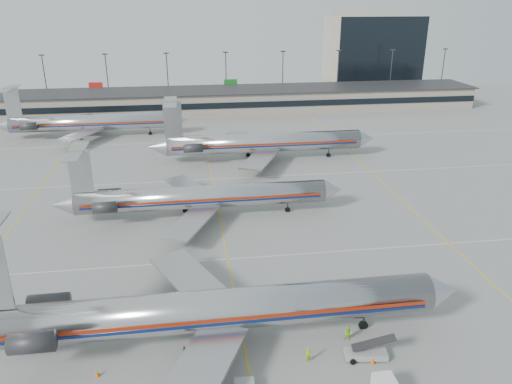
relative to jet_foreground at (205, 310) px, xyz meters
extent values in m
plane|color=gray|center=(3.51, 6.07, -3.72)|extent=(260.00, 260.00, 0.00)
cube|color=silver|center=(3.51, 16.07, -3.71)|extent=(160.00, 0.15, 0.02)
cube|color=gray|center=(3.51, 104.07, -0.72)|extent=(160.00, 16.00, 6.00)
cube|color=black|center=(3.51, 95.97, -0.52)|extent=(160.00, 0.20, 1.60)
cube|color=#2D2D30|center=(3.51, 104.07, 2.38)|extent=(162.00, 17.00, 0.30)
cylinder|color=#38383D|center=(-41.49, 118.07, 3.78)|extent=(0.30, 0.30, 15.00)
cube|color=#2D2D30|center=(-41.49, 118.07, 11.38)|extent=(1.60, 0.40, 0.35)
cylinder|color=#38383D|center=(-23.49, 118.07, 3.78)|extent=(0.30, 0.30, 15.00)
cube|color=#2D2D30|center=(-23.49, 118.07, 11.38)|extent=(1.60, 0.40, 0.35)
cylinder|color=#38383D|center=(-5.49, 118.07, 3.78)|extent=(0.30, 0.30, 15.00)
cube|color=#2D2D30|center=(-5.49, 118.07, 11.38)|extent=(1.60, 0.40, 0.35)
cylinder|color=#38383D|center=(12.51, 118.07, 3.78)|extent=(0.30, 0.30, 15.00)
cube|color=#2D2D30|center=(12.51, 118.07, 11.38)|extent=(1.60, 0.40, 0.35)
cylinder|color=#38383D|center=(30.51, 118.07, 3.78)|extent=(0.30, 0.30, 15.00)
cube|color=#2D2D30|center=(30.51, 118.07, 11.38)|extent=(1.60, 0.40, 0.35)
cylinder|color=#38383D|center=(48.51, 118.07, 3.78)|extent=(0.30, 0.30, 15.00)
cube|color=#2D2D30|center=(48.51, 118.07, 11.38)|extent=(1.60, 0.40, 0.35)
cylinder|color=#38383D|center=(66.51, 118.07, 3.78)|extent=(0.30, 0.30, 15.00)
cube|color=#2D2D30|center=(66.51, 118.07, 11.38)|extent=(1.60, 0.40, 0.35)
cylinder|color=#38383D|center=(84.51, 118.07, 3.78)|extent=(0.30, 0.30, 15.00)
cube|color=#2D2D30|center=(84.51, 118.07, 11.38)|extent=(1.60, 0.40, 0.35)
cube|color=tan|center=(65.51, 134.07, 8.78)|extent=(30.00, 20.00, 25.00)
cylinder|color=silver|center=(1.03, 0.00, -0.06)|extent=(41.87, 3.87, 3.87)
cone|color=silver|center=(23.64, 0.00, -0.06)|extent=(3.35, 3.87, 3.87)
cube|color=maroon|center=(1.03, -1.94, 0.10)|extent=(39.77, 0.05, 0.37)
cube|color=#0B1B52|center=(1.03, -1.94, -0.32)|extent=(39.77, 0.05, 0.29)
cube|color=#AAAAAF|center=(-1.06, 7.33, -1.10)|extent=(9.73, 14.19, 0.33)
cube|color=#AAAAAF|center=(-1.06, -7.32, -1.10)|extent=(9.73, 14.19, 0.33)
cylinder|color=#2D2D30|center=(-14.67, 2.99, 0.26)|extent=(3.77, 1.78, 1.78)
cylinder|color=#2D2D30|center=(-14.67, -2.98, 0.26)|extent=(3.77, 1.78, 1.78)
cylinder|color=#2D2D30|center=(15.69, 0.00, -2.86)|extent=(0.21, 0.21, 1.73)
cylinder|color=#2D2D30|center=(-2.11, -2.51, -2.86)|extent=(0.21, 0.21, 1.73)
cylinder|color=#2D2D30|center=(-2.11, 2.52, -2.86)|extent=(0.21, 0.21, 1.73)
cylinder|color=black|center=(15.69, 0.00, -3.35)|extent=(0.94, 0.31, 0.94)
cylinder|color=silver|center=(1.13, 29.68, -0.49)|extent=(36.95, 3.42, 3.42)
cone|color=silver|center=(21.08, 29.68, -0.49)|extent=(2.96, 3.42, 3.42)
cone|color=#AAAAAF|center=(-19.01, 29.68, -0.49)|extent=(3.33, 3.42, 3.42)
cube|color=maroon|center=(1.13, 27.96, -0.35)|extent=(35.11, 0.05, 0.32)
cube|color=#0B1B52|center=(1.13, 27.96, -0.72)|extent=(35.11, 0.05, 0.26)
cube|color=#AAAAAF|center=(-0.72, 36.15, -1.41)|extent=(8.59, 12.52, 0.30)
cube|color=#AAAAAF|center=(-0.72, 23.22, -1.41)|extent=(8.59, 12.52, 0.30)
cube|color=#AAAAAF|center=(-15.96, 29.68, 4.36)|extent=(3.14, 0.23, 6.28)
cube|color=#AAAAAF|center=(-16.24, 29.68, 7.32)|extent=(2.22, 9.70, 0.17)
cylinder|color=#2D2D30|center=(-12.73, 32.32, -0.21)|extent=(3.33, 1.57, 1.57)
cylinder|color=#2D2D30|center=(-12.73, 27.05, -0.21)|extent=(3.33, 1.57, 1.57)
cylinder|color=#2D2D30|center=(14.06, 29.68, -2.96)|extent=(0.18, 0.18, 1.52)
cylinder|color=#2D2D30|center=(-1.64, 27.47, -2.96)|extent=(0.18, 0.18, 1.52)
cylinder|color=#2D2D30|center=(-1.64, 31.90, -2.96)|extent=(0.18, 0.18, 1.52)
cylinder|color=black|center=(14.06, 29.68, -3.40)|extent=(0.83, 0.28, 0.83)
cylinder|color=silver|center=(14.79, 56.31, -0.11)|extent=(39.23, 3.82, 3.82)
cone|color=silver|center=(36.06, 56.31, -0.11)|extent=(3.30, 3.82, 3.82)
cone|color=#AAAAAF|center=(-6.68, 56.31, -0.11)|extent=(3.72, 3.82, 3.82)
cube|color=maroon|center=(14.79, 54.39, 0.05)|extent=(37.27, 0.05, 0.36)
cube|color=#0B1B52|center=(14.79, 54.39, -0.37)|extent=(37.27, 0.05, 0.29)
cube|color=#AAAAAF|center=(12.73, 63.53, -1.14)|extent=(9.60, 14.00, 0.33)
cube|color=#AAAAAF|center=(12.73, 49.08, -1.14)|extent=(9.60, 14.00, 0.33)
cube|color=#AAAAAF|center=(-3.27, 56.31, 5.31)|extent=(3.51, 0.26, 7.02)
cube|color=#AAAAAF|center=(-3.58, 56.31, 8.62)|extent=(2.48, 10.84, 0.19)
cylinder|color=#2D2D30|center=(0.34, 59.25, 0.20)|extent=(3.72, 1.76, 1.76)
cylinder|color=#2D2D30|center=(0.34, 53.36, 0.20)|extent=(3.72, 1.76, 1.76)
cylinder|color=#2D2D30|center=(28.22, 56.31, -2.87)|extent=(0.21, 0.21, 1.70)
cylinder|color=#2D2D30|center=(11.70, 53.83, -2.87)|extent=(0.21, 0.21, 1.70)
cylinder|color=#2D2D30|center=(11.70, 58.78, -2.87)|extent=(0.21, 0.21, 1.70)
cylinder|color=black|center=(28.22, 56.31, -3.36)|extent=(0.93, 0.31, 0.93)
cylinder|color=silver|center=(-22.22, 79.73, -0.26)|extent=(37.54, 3.66, 3.66)
cone|color=silver|center=(-1.87, 79.73, -0.26)|extent=(3.16, 3.66, 3.66)
cone|color=#AAAAAF|center=(-42.77, 79.73, -0.26)|extent=(3.56, 3.66, 3.66)
cube|color=maroon|center=(-22.22, 77.89, -0.11)|extent=(35.66, 0.05, 0.35)
cube|color=#0B1B52|center=(-22.22, 77.89, -0.51)|extent=(35.66, 0.05, 0.28)
cube|color=#AAAAAF|center=(-24.20, 86.64, -1.25)|extent=(9.19, 13.39, 0.32)
cube|color=#AAAAAF|center=(-24.20, 72.81, -1.25)|extent=(9.19, 13.39, 0.32)
cube|color=#AAAAAF|center=(-39.51, 79.73, 4.92)|extent=(3.36, 0.25, 6.72)
cube|color=#AAAAAF|center=(-39.80, 79.73, 8.08)|extent=(2.37, 10.37, 0.18)
cylinder|color=#2D2D30|center=(-36.05, 82.54, 0.03)|extent=(3.56, 1.68, 1.68)
cylinder|color=#2D2D30|center=(-36.05, 76.91, 0.03)|extent=(3.56, 1.68, 1.68)
cylinder|color=#2D2D30|center=(-9.38, 79.73, -2.91)|extent=(0.20, 0.20, 1.63)
cylinder|color=#2D2D30|center=(-25.18, 77.35, -2.91)|extent=(0.20, 0.20, 1.63)
cylinder|color=#2D2D30|center=(-25.18, 82.10, -2.91)|extent=(0.20, 0.20, 1.63)
cylinder|color=black|center=(-9.38, 79.73, -3.37)|extent=(0.89, 0.30, 0.89)
cube|color=#989898|center=(2.81, -6.73, -2.78)|extent=(1.81, 1.33, 0.05)
cylinder|color=black|center=(3.44, -6.24, -3.56)|extent=(0.32, 0.13, 0.32)
cube|color=#989898|center=(14.37, -4.35, -3.24)|extent=(4.03, 1.94, 0.54)
cube|color=#2D2D30|center=(15.02, -4.35, -2.00)|extent=(4.02, 1.52, 1.38)
cylinder|color=black|center=(15.77, -3.76, -3.45)|extent=(0.54, 0.17, 0.54)
cylinder|color=black|center=(15.77, -4.94, -3.45)|extent=(0.54, 0.17, 0.54)
cylinder|color=black|center=(12.98, -3.76, -3.45)|extent=(0.54, 0.17, 0.54)
cylinder|color=black|center=(12.98, -4.94, -3.45)|extent=(0.54, 0.17, 0.54)
imported|color=#9EC312|center=(9.00, -4.04, -2.96)|extent=(0.65, 0.54, 1.53)
imported|color=#90ED16|center=(13.59, -1.56, -2.94)|extent=(0.90, 0.79, 1.56)
cone|color=#DF5507|center=(14.79, -5.10, -3.41)|extent=(0.52, 0.52, 0.63)
cone|color=#DF5507|center=(-9.74, -3.15, -3.42)|extent=(0.57, 0.57, 0.59)
camera|label=1|loc=(-0.96, -39.66, 27.41)|focal=35.00mm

